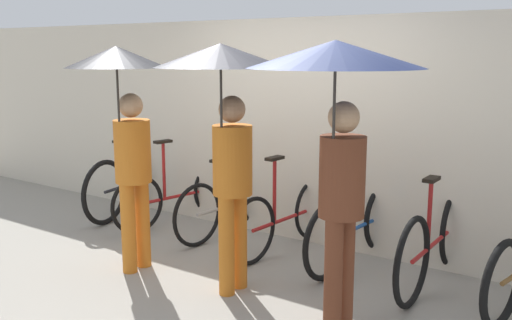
% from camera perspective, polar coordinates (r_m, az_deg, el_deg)
% --- Properties ---
extents(ground_plane, '(30.00, 30.00, 0.00)m').
position_cam_1_polar(ground_plane, '(4.83, -5.36, -13.20)').
color(ground_plane, gray).
extents(back_wall, '(12.45, 0.12, 2.29)m').
position_cam_1_polar(back_wall, '(5.86, 5.12, 2.80)').
color(back_wall, beige).
rests_on(back_wall, ground).
extents(parked_bicycle_0, '(0.46, 1.71, 1.09)m').
position_cam_1_polar(parked_bicycle_0, '(7.10, -12.31, -2.19)').
color(parked_bicycle_0, black).
rests_on(parked_bicycle_0, ground).
extents(parked_bicycle_1, '(0.53, 1.72, 0.99)m').
position_cam_1_polar(parked_bicycle_1, '(6.61, -7.69, -3.35)').
color(parked_bicycle_1, black).
rests_on(parked_bicycle_1, ground).
extents(parked_bicycle_2, '(0.44, 1.65, 0.98)m').
position_cam_1_polar(parked_bicycle_2, '(6.16, -2.47, -4.31)').
color(parked_bicycle_2, black).
rests_on(parked_bicycle_2, ground).
extents(parked_bicycle_3, '(0.44, 1.64, 1.05)m').
position_cam_1_polar(parked_bicycle_3, '(5.69, 2.99, -5.58)').
color(parked_bicycle_3, black).
rests_on(parked_bicycle_3, ground).
extents(parked_bicycle_4, '(0.44, 1.70, 1.08)m').
position_cam_1_polar(parked_bicycle_4, '(5.40, 10.09, -6.47)').
color(parked_bicycle_4, black).
rests_on(parked_bicycle_4, ground).
extents(parked_bicycle_5, '(0.44, 1.81, 1.10)m').
position_cam_1_polar(parked_bicycle_5, '(5.11, 17.49, -7.68)').
color(parked_bicycle_5, black).
rests_on(parked_bicycle_5, ground).
extents(pedestrian_leading, '(0.85, 0.85, 2.00)m').
position_cam_1_polar(pedestrian_leading, '(5.03, -13.10, 5.35)').
color(pedestrian_leading, '#C66B1E').
rests_on(pedestrian_leading, ground).
extents(pedestrian_center, '(1.02, 1.02, 2.02)m').
position_cam_1_polar(pedestrian_center, '(4.41, -3.14, 6.09)').
color(pedestrian_center, '#C66B1E').
rests_on(pedestrian_center, ground).
extents(pedestrian_trailing, '(1.16, 1.16, 2.03)m').
position_cam_1_polar(pedestrian_trailing, '(3.78, 8.14, 6.17)').
color(pedestrian_trailing, brown).
rests_on(pedestrian_trailing, ground).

